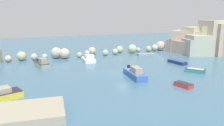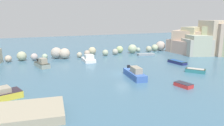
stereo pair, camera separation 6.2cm
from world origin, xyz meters
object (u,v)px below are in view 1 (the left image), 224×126
(stone_dock, at_px, (16,114))
(moored_boat_1, at_px, (89,59))
(moored_boat_2, at_px, (1,95))
(moored_boat_5, at_px, (42,64))
(moored_boat_6, at_px, (195,70))
(moored_boat_7, at_px, (146,54))
(moored_boat_0, at_px, (177,62))
(channel_buoy, at_px, (92,56))
(moored_boat_4, at_px, (135,74))
(moored_boat_3, at_px, (184,85))

(stone_dock, height_order, moored_boat_1, moored_boat_1)
(moored_boat_2, xyz_separation_m, moored_boat_5, (6.48, 15.80, 0.13))
(stone_dock, height_order, moored_boat_6, stone_dock)
(moored_boat_6, distance_m, moored_boat_7, 18.76)
(moored_boat_2, height_order, moored_boat_5, moored_boat_5)
(stone_dock, relative_size, moored_boat_0, 2.07)
(moored_boat_6, bearing_deg, moored_boat_7, 138.91)
(stone_dock, distance_m, moored_boat_0, 34.57)
(stone_dock, bearing_deg, moored_boat_2, 104.52)
(stone_dock, bearing_deg, moored_boat_0, 23.60)
(channel_buoy, relative_size, moored_boat_1, 0.14)
(moored_boat_2, height_order, moored_boat_7, moored_boat_2)
(moored_boat_7, bearing_deg, moored_boat_5, -163.46)
(moored_boat_5, xyz_separation_m, moored_boat_7, (26.18, 3.20, -0.42))
(moored_boat_4, bearing_deg, moored_boat_1, -161.67)
(stone_dock, distance_m, moored_boat_2, 6.39)
(moored_boat_6, relative_size, moored_boat_7, 0.77)
(moored_boat_0, bearing_deg, moored_boat_3, 138.40)
(moored_boat_4, height_order, moored_boat_6, moored_boat_4)
(channel_buoy, height_order, moored_boat_7, channel_buoy)
(channel_buoy, height_order, moored_boat_1, moored_boat_1)
(channel_buoy, relative_size, moored_boat_3, 0.26)
(moored_boat_0, relative_size, moored_boat_3, 1.67)
(stone_dock, relative_size, channel_buoy, 13.26)
(channel_buoy, relative_size, moored_boat_7, 0.15)
(moored_boat_0, relative_size, moored_boat_4, 0.71)
(moored_boat_1, distance_m, moored_boat_7, 16.20)
(channel_buoy, distance_m, moored_boat_0, 20.04)
(stone_dock, distance_m, moored_boat_3, 21.89)
(moored_boat_0, bearing_deg, stone_dock, 109.36)
(moored_boat_5, bearing_deg, moored_boat_1, 84.43)
(moored_boat_3, relative_size, moored_boat_7, 0.58)
(stone_dock, relative_size, moored_boat_5, 1.86)
(channel_buoy, xyz_separation_m, moored_boat_3, (4.64, -26.73, -0.06))
(stone_dock, xyz_separation_m, moored_boat_5, (4.88, 21.99, 0.21))
(channel_buoy, bearing_deg, moored_boat_3, -80.15)
(moored_boat_2, xyz_separation_m, moored_boat_4, (19.47, 1.67, 0.16))
(moored_boat_3, bearing_deg, moored_boat_0, -47.91)
(moored_boat_3, distance_m, moored_boat_5, 27.01)
(moored_boat_5, height_order, moored_boat_6, moored_boat_5)
(moored_boat_4, bearing_deg, moored_boat_0, 121.20)
(moored_boat_4, relative_size, moored_boat_5, 1.27)
(stone_dock, bearing_deg, moored_boat_4, 23.72)
(stone_dock, height_order, moored_boat_4, moored_boat_4)
(stone_dock, xyz_separation_m, moored_boat_0, (31.68, 13.84, -0.12))
(channel_buoy, relative_size, moored_boat_2, 0.13)
(channel_buoy, bearing_deg, moored_boat_2, -131.15)
(moored_boat_2, bearing_deg, channel_buoy, 31.51)
(moored_boat_0, bearing_deg, moored_boat_1, 55.99)
(stone_dock, relative_size, moored_boat_7, 2.00)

